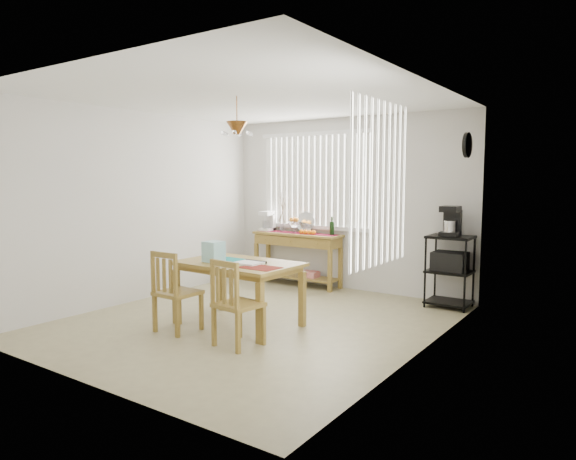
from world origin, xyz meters
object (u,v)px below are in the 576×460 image
Objects in this scene: sideboard at (298,246)px; cart_items at (451,222)px; dining_table at (238,269)px; chair_left at (175,292)px; wire_cart at (450,264)px; chair_right at (236,304)px.

cart_items reaches higher than sideboard.
chair_left reaches higher than dining_table.
wire_cart is 1.05× the size of chair_left.
cart_items is at bearing 90.00° from wire_cart.
wire_cart is at bearing 51.59° from dining_table.
sideboard is at bearing 179.17° from wire_cart.
wire_cart is 2.43× the size of cart_items.
cart_items is 0.43× the size of chair_left.
sideboard is 1.65× the size of chair_right.
chair_right is (0.88, -0.01, -0.01)m from chair_left.
wire_cart reaches higher than chair_right.
cart_items is 2.86m from dining_table.
chair_left is at bearing -127.55° from wire_cart.
sideboard reaches higher than dining_table.
sideboard is 2.85m from chair_left.
wire_cart is 0.56m from cart_items.
chair_right is at bearing -0.55° from chair_left.
wire_cart is at bearing -90.00° from cart_items.
chair_right is at bearing -114.41° from wire_cart.
chair_left is at bearing -84.85° from sideboard.
chair_left reaches higher than sideboard.
wire_cart is 3.09m from chair_right.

